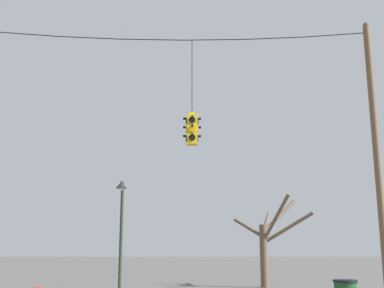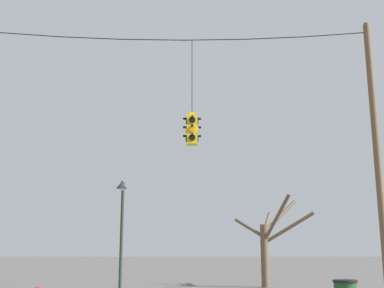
{
  "view_description": "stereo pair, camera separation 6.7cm",
  "coord_description": "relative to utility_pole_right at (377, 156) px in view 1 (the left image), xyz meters",
  "views": [
    {
      "loc": [
        0.76,
        -15.24,
        1.72
      ],
      "look_at": [
        1.31,
        -0.27,
        5.0
      ],
      "focal_mm": 45.0,
      "sensor_mm": 36.0,
      "label": 1
    },
    {
      "loc": [
        0.83,
        -15.25,
        1.72
      ],
      "look_at": [
        1.31,
        -0.27,
        5.0
      ],
      "focal_mm": 45.0,
      "sensor_mm": 36.0,
      "label": 2
    }
  ],
  "objects": [
    {
      "name": "bare_tree",
      "position": [
        -2.09,
        7.89,
        -2.53
      ],
      "size": [
        3.56,
        2.81,
        4.18
      ],
      "color": "brown",
      "rests_on": "ground_plane"
    },
    {
      "name": "street_lamp",
      "position": [
        -8.52,
        3.37,
        -1.63
      ],
      "size": [
        0.41,
        0.72,
        4.26
      ],
      "color": "#233323",
      "rests_on": "ground_plane"
    },
    {
      "name": "utility_pole_right",
      "position": [
        0.0,
        0.0,
        0.0
      ],
      "size": [
        0.22,
        0.22,
        9.32
      ],
      "color": "brown",
      "rests_on": "ground_plane"
    },
    {
      "name": "traffic_light_near_left_pole",
      "position": [
        -5.96,
        0.0,
        0.85
      ],
      "size": [
        0.58,
        0.58,
        3.59
      ],
      "color": "yellow"
    },
    {
      "name": "span_wire",
      "position": [
        -7.27,
        0.0,
        4.04
      ],
      "size": [
        14.55,
        0.03,
        0.41
      ],
      "color": "black"
    }
  ]
}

